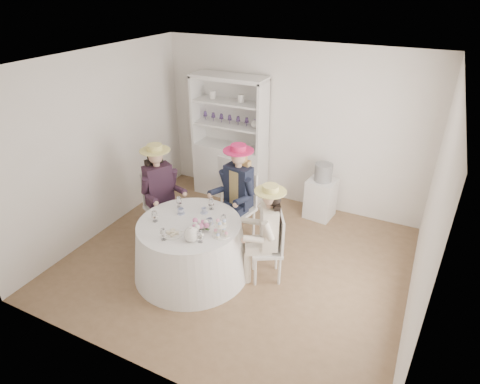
% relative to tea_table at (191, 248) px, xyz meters
% --- Properties ---
extents(ground, '(4.50, 4.50, 0.00)m').
position_rel_tea_table_xyz_m(ground, '(0.44, 0.47, -0.38)').
color(ground, brown).
rests_on(ground, ground).
extents(ceiling, '(4.50, 4.50, 0.00)m').
position_rel_tea_table_xyz_m(ceiling, '(0.44, 0.47, 2.32)').
color(ceiling, white).
rests_on(ceiling, wall_back).
extents(wall_back, '(4.50, 0.00, 4.50)m').
position_rel_tea_table_xyz_m(wall_back, '(0.44, 2.47, 0.97)').
color(wall_back, white).
rests_on(wall_back, ground).
extents(wall_front, '(4.50, 0.00, 4.50)m').
position_rel_tea_table_xyz_m(wall_front, '(0.44, -1.53, 0.97)').
color(wall_front, white).
rests_on(wall_front, ground).
extents(wall_left, '(0.00, 4.50, 4.50)m').
position_rel_tea_table_xyz_m(wall_left, '(-1.81, 0.47, 0.97)').
color(wall_left, white).
rests_on(wall_left, ground).
extents(wall_right, '(0.00, 4.50, 4.50)m').
position_rel_tea_table_xyz_m(wall_right, '(2.69, 0.47, 0.97)').
color(wall_right, white).
rests_on(wall_right, ground).
extents(tea_table, '(1.54, 1.54, 0.77)m').
position_rel_tea_table_xyz_m(tea_table, '(0.00, 0.00, 0.00)').
color(tea_table, white).
rests_on(tea_table, ground).
extents(hutch, '(1.44, 0.92, 2.15)m').
position_rel_tea_table_xyz_m(hutch, '(-0.55, 2.22, 0.38)').
color(hutch, silver).
rests_on(hutch, ground).
extents(side_table, '(0.47, 0.47, 0.66)m').
position_rel_tea_table_xyz_m(side_table, '(1.14, 2.15, -0.05)').
color(side_table, silver).
rests_on(side_table, ground).
extents(hatbox, '(0.29, 0.29, 0.28)m').
position_rel_tea_table_xyz_m(hatbox, '(1.14, 2.15, 0.42)').
color(hatbox, black).
rests_on(hatbox, side_table).
extents(guest_left, '(0.63, 0.58, 1.49)m').
position_rel_tea_table_xyz_m(guest_left, '(-0.84, 0.53, 0.46)').
color(guest_left, silver).
rests_on(guest_left, ground).
extents(guest_mid, '(0.57, 0.60, 1.52)m').
position_rel_tea_table_xyz_m(guest_mid, '(0.21, 0.98, 0.48)').
color(guest_mid, silver).
rests_on(guest_mid, ground).
extents(guest_right, '(0.58, 0.53, 1.37)m').
position_rel_tea_table_xyz_m(guest_right, '(0.94, 0.33, 0.39)').
color(guest_right, silver).
rests_on(guest_right, ground).
extents(spare_chair, '(0.49, 0.49, 1.05)m').
position_rel_tea_table_xyz_m(spare_chair, '(-0.18, 1.59, 0.18)').
color(spare_chair, silver).
rests_on(spare_chair, ground).
extents(teacup_a, '(0.11, 0.11, 0.07)m').
position_rel_tea_table_xyz_m(teacup_a, '(-0.22, 0.15, 0.42)').
color(teacup_a, white).
rests_on(teacup_a, tea_table).
extents(teacup_b, '(0.07, 0.07, 0.07)m').
position_rel_tea_table_xyz_m(teacup_b, '(0.04, 0.30, 0.42)').
color(teacup_b, white).
rests_on(teacup_b, tea_table).
extents(teacup_c, '(0.09, 0.09, 0.07)m').
position_rel_tea_table_xyz_m(teacup_c, '(0.24, 0.10, 0.42)').
color(teacup_c, white).
rests_on(teacup_c, tea_table).
extents(flower_bowl, '(0.26, 0.26, 0.05)m').
position_rel_tea_table_xyz_m(flower_bowl, '(0.22, 0.00, 0.41)').
color(flower_bowl, white).
rests_on(flower_bowl, tea_table).
extents(flower_arrangement, '(0.18, 0.18, 0.07)m').
position_rel_tea_table_xyz_m(flower_arrangement, '(0.21, -0.08, 0.47)').
color(flower_arrangement, pink).
rests_on(flower_arrangement, tea_table).
extents(table_teapot, '(0.26, 0.18, 0.19)m').
position_rel_tea_table_xyz_m(table_teapot, '(0.23, -0.30, 0.47)').
color(table_teapot, white).
rests_on(table_teapot, tea_table).
extents(sandwich_plate, '(0.24, 0.24, 0.05)m').
position_rel_tea_table_xyz_m(sandwich_plate, '(-0.04, -0.31, 0.40)').
color(sandwich_plate, white).
rests_on(sandwich_plate, tea_table).
extents(cupcake_stand, '(0.22, 0.22, 0.21)m').
position_rel_tea_table_xyz_m(cupcake_stand, '(0.49, -0.06, 0.46)').
color(cupcake_stand, white).
rests_on(cupcake_stand, tea_table).
extents(stemware_set, '(0.91, 0.95, 0.15)m').
position_rel_tea_table_xyz_m(stemware_set, '(-0.00, -0.00, 0.46)').
color(stemware_set, white).
rests_on(stemware_set, tea_table).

